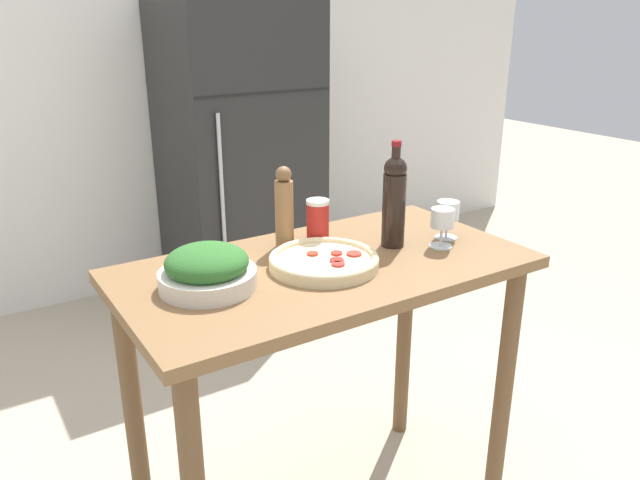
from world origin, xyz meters
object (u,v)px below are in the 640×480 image
Objects in this scene: wine_glass_far at (448,213)px; salt_canister at (318,222)px; wine_glass_near at (442,221)px; wine_bottle at (394,199)px; pepper_mill at (284,209)px; refrigerator at (239,153)px; salad_bowl at (207,270)px; homemade_pizza at (324,261)px.

wine_glass_far is 0.40m from salt_canister.
wine_bottle is at bearing 142.81° from wine_glass_near.
wine_glass_near is 0.47m from pepper_mill.
wine_bottle is at bearing 168.07° from wine_glass_far.
wine_glass_far is at bearing -95.35° from refrigerator.
salad_bowl reaches higher than homemade_pizza.
pepper_mill is at bearing 26.61° from salad_bowl.
salt_canister is (-0.54, -1.69, 0.15)m from refrigerator.
wine_bottle is at bearing -101.06° from refrigerator.
refrigerator reaches higher than salad_bowl.
wine_bottle is (-0.36, -1.83, 0.23)m from refrigerator.
wine_bottle is 0.33m from pepper_mill.
wine_glass_far is 0.45m from homemade_pizza.
salt_canister is (0.10, -0.03, -0.05)m from pepper_mill.
refrigerator is at bearing 62.41° from salad_bowl.
refrigerator is at bearing 78.94° from wine_bottle.
wine_glass_far is (0.18, -0.04, -0.06)m from wine_bottle.
salt_canister is at bearing -107.66° from refrigerator.
wine_glass_far is at bearing -25.58° from salt_canister.
homemade_pizza is at bearing -7.16° from salad_bowl.
refrigerator reaches higher than wine_glass_far.
salad_bowl is 0.82× the size of homemade_pizza.
wine_glass_far is 0.48× the size of salad_bowl.
refrigerator is at bearing 84.65° from wine_glass_far.
wine_bottle is 0.16m from wine_glass_near.
pepper_mill reaches higher than wine_glass_far.
wine_glass_near is at bearing -37.19° from wine_bottle.
refrigerator is at bearing 69.03° from pepper_mill.
pepper_mill is 0.22m from homemade_pizza.
salt_canister is at bearing 143.22° from wine_bottle.
wine_glass_near is 0.39× the size of homemade_pizza.
wine_bottle reaches higher than wine_glass_far.
pepper_mill is 0.36m from salad_bowl.
salt_canister is (-0.18, 0.14, -0.08)m from wine_bottle.
pepper_mill is (-0.28, 0.17, -0.03)m from wine_bottle.
wine_bottle is at bearing -30.59° from pepper_mill.
refrigerator is 13.94× the size of wine_glass_near.
salt_canister is at bearing 143.06° from wine_glass_near.
wine_bottle is at bearing -0.82° from salad_bowl.
refrigerator is 1.88m from wine_bottle.
refrigerator reaches higher than pepper_mill.
wine_glass_near is 0.48× the size of salad_bowl.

